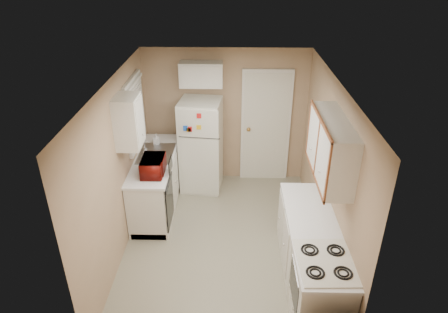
{
  "coord_description": "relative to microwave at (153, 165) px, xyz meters",
  "views": [
    {
      "loc": [
        0.12,
        -4.59,
        3.84
      ],
      "look_at": [
        0.0,
        0.5,
        1.15
      ],
      "focal_mm": 32.0,
      "sensor_mm": 36.0,
      "label": 1
    }
  ],
  "objects": [
    {
      "name": "stove",
      "position": [
        2.13,
        -1.8,
        -0.61
      ],
      "size": [
        0.61,
        0.74,
        0.88
      ],
      "primitive_type": "cube",
      "rotation": [
        0.0,
        0.0,
        0.03
      ],
      "color": "silver",
      "rests_on": "floor"
    },
    {
      "name": "floor",
      "position": [
        1.02,
        -0.41,
        -1.05
      ],
      "size": [
        3.8,
        3.8,
        0.0
      ],
      "primitive_type": "plane",
      "color": "#AAA48B",
      "rests_on": "ground"
    },
    {
      "name": "right_counter",
      "position": [
        2.12,
        -1.21,
        -0.6
      ],
      "size": [
        0.6,
        2.0,
        0.9
      ],
      "primitive_type": "cube",
      "color": "silver",
      "rests_on": "floor"
    },
    {
      "name": "left_counter",
      "position": [
        -0.08,
        0.49,
        -0.6
      ],
      "size": [
        0.6,
        1.8,
        0.9
      ],
      "primitive_type": "cube",
      "color": "silver",
      "rests_on": "floor"
    },
    {
      "name": "wall_back",
      "position": [
        1.02,
        1.49,
        0.15
      ],
      "size": [
        2.8,
        2.8,
        0.0
      ],
      "primitive_type": "plane",
      "color": "tan",
      "rests_on": "floor"
    },
    {
      "name": "soap_bottle",
      "position": [
        -0.13,
        0.98,
        -0.05
      ],
      "size": [
        0.1,
        0.1,
        0.19
      ],
      "primitive_type": "imported",
      "rotation": [
        0.0,
        0.0,
        -0.17
      ],
      "color": "white",
      "rests_on": "left_counter"
    },
    {
      "name": "refrigerator",
      "position": [
        0.61,
        1.11,
        -0.24
      ],
      "size": [
        0.74,
        0.72,
        1.63
      ],
      "primitive_type": "cube",
      "rotation": [
        0.0,
        0.0,
        -0.11
      ],
      "color": "silver",
      "rests_on": "floor"
    },
    {
      "name": "ceiling",
      "position": [
        1.02,
        -0.41,
        1.35
      ],
      "size": [
        3.8,
        3.8,
        0.0
      ],
      "primitive_type": "plane",
      "color": "white",
      "rests_on": "floor"
    },
    {
      "name": "wall_left",
      "position": [
        -0.38,
        -0.41,
        0.15
      ],
      "size": [
        3.8,
        3.8,
        0.0
      ],
      "primitive_type": "plane",
      "color": "tan",
      "rests_on": "floor"
    },
    {
      "name": "microwave",
      "position": [
        0.0,
        0.0,
        0.0
      ],
      "size": [
        0.46,
        0.26,
        0.31
      ],
      "primitive_type": "imported",
      "rotation": [
        0.0,
        0.0,
        1.58
      ],
      "color": "maroon",
      "rests_on": "left_counter"
    },
    {
      "name": "upper_cabinet_left",
      "position": [
        -0.23,
        -0.19,
        0.75
      ],
      "size": [
        0.3,
        0.45,
        0.7
      ],
      "primitive_type": "cube",
      "color": "silver",
      "rests_on": "wall_left"
    },
    {
      "name": "dishwasher",
      "position": [
        0.21,
        -0.11,
        -0.56
      ],
      "size": [
        0.03,
        0.58,
        0.72
      ],
      "primitive_type": "cube",
      "color": "black",
      "rests_on": "floor"
    },
    {
      "name": "upper_cabinet_right",
      "position": [
        2.27,
        -0.91,
        0.75
      ],
      "size": [
        0.3,
        1.2,
        0.7
      ],
      "primitive_type": "cube",
      "color": "silver",
      "rests_on": "wall_right"
    },
    {
      "name": "sink",
      "position": [
        -0.08,
        0.64,
        -0.19
      ],
      "size": [
        0.54,
        0.74,
        0.16
      ],
      "primitive_type": "cube",
      "color": "gray",
      "rests_on": "left_counter"
    },
    {
      "name": "interior_door",
      "position": [
        1.72,
        1.45,
        -0.03
      ],
      "size": [
        0.86,
        0.06,
        2.08
      ],
      "primitive_type": "cube",
      "color": "silver",
      "rests_on": "floor"
    },
    {
      "name": "window_blinds",
      "position": [
        -0.34,
        0.64,
        0.55
      ],
      "size": [
        0.1,
        0.98,
        1.08
      ],
      "primitive_type": "cube",
      "color": "silver",
      "rests_on": "wall_left"
    },
    {
      "name": "wall_right",
      "position": [
        2.42,
        -0.41,
        0.15
      ],
      "size": [
        3.8,
        3.8,
        0.0
      ],
      "primitive_type": "plane",
      "color": "tan",
      "rests_on": "floor"
    },
    {
      "name": "wall_front",
      "position": [
        1.02,
        -2.31,
        0.15
      ],
      "size": [
        2.8,
        2.8,
        0.0
      ],
      "primitive_type": "plane",
      "color": "tan",
      "rests_on": "floor"
    },
    {
      "name": "cabinet_over_fridge",
      "position": [
        0.62,
        1.34,
        0.95
      ],
      "size": [
        0.7,
        0.3,
        0.4
      ],
      "primitive_type": "cube",
      "color": "silver",
      "rests_on": "wall_back"
    }
  ]
}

